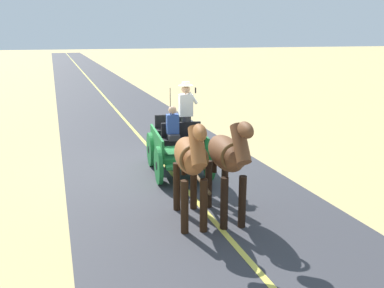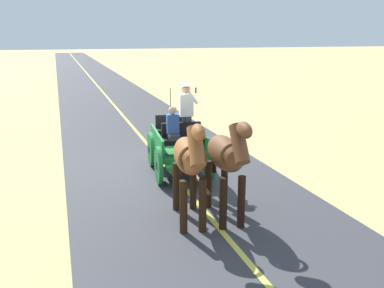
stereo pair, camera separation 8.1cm
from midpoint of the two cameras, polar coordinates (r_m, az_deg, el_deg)
name	(u,v)px [view 2 (the right image)]	position (r m, az deg, el deg)	size (l,w,h in m)	color
ground_plane	(167,167)	(11.76, -3.28, -3.22)	(200.00, 200.00, 0.00)	tan
road_surface	(167,167)	(11.76, -3.28, -3.20)	(5.58, 160.00, 0.01)	#38383D
road_centre_stripe	(167,167)	(11.76, -3.28, -3.18)	(0.12, 160.00, 0.00)	#DBCC4C
horse_drawn_carriage	(179,144)	(11.02, -1.60, -0.01)	(1.62, 4.52, 2.50)	#1E7233
horse_near_side	(226,157)	(8.15, 5.04, -1.75)	(0.69, 2.14, 2.21)	brown
horse_off_side	(189,159)	(7.96, -0.07, -2.09)	(0.79, 2.15, 2.21)	brown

